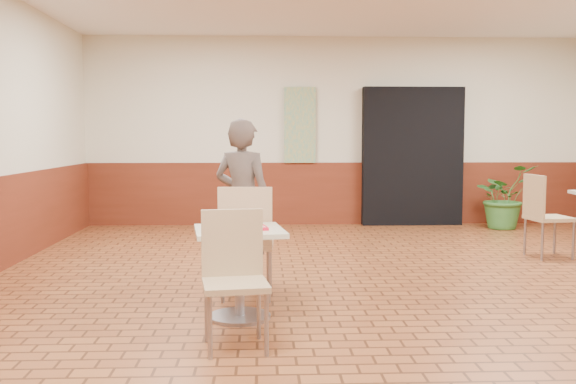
{
  "coord_description": "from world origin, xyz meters",
  "views": [
    {
      "loc": [
        -1.22,
        -5.29,
        1.43
      ],
      "look_at": [
        -0.99,
        0.15,
        0.95
      ],
      "focal_mm": 40.0,
      "sensor_mm": 36.0,
      "label": 1
    }
  ],
  "objects_px": {
    "main_table": "(239,258)",
    "ring_donut": "(224,222)",
    "chair_second_left": "(543,211)",
    "chair_main_back": "(246,236)",
    "serving_tray": "(239,227)",
    "chair_main_front": "(234,271)",
    "paper_cup": "(257,217)",
    "customer": "(243,201)",
    "potted_plant": "(504,197)",
    "long_john_donut": "(243,224)"
  },
  "relations": [
    {
      "from": "main_table",
      "to": "long_john_donut",
      "type": "bearing_deg",
      "value": -56.86
    },
    {
      "from": "main_table",
      "to": "serving_tray",
      "type": "relative_size",
      "value": 1.76
    },
    {
      "from": "customer",
      "to": "chair_main_back",
      "type": "bearing_deg",
      "value": 118.39
    },
    {
      "from": "serving_tray",
      "to": "potted_plant",
      "type": "xyz_separation_m",
      "value": [
        3.91,
        4.75,
        -0.23
      ]
    },
    {
      "from": "main_table",
      "to": "customer",
      "type": "bearing_deg",
      "value": 90.39
    },
    {
      "from": "chair_main_front",
      "to": "customer",
      "type": "bearing_deg",
      "value": 81.7
    },
    {
      "from": "potted_plant",
      "to": "long_john_donut",
      "type": "bearing_deg",
      "value": -129.01
    },
    {
      "from": "long_john_donut",
      "to": "potted_plant",
      "type": "distance_m",
      "value": 6.17
    },
    {
      "from": "chair_main_front",
      "to": "chair_main_back",
      "type": "height_order",
      "value": "chair_main_back"
    },
    {
      "from": "chair_main_front",
      "to": "chair_second_left",
      "type": "xyz_separation_m",
      "value": [
        3.49,
        3.04,
        0.03
      ]
    },
    {
      "from": "ring_donut",
      "to": "chair_main_front",
      "type": "bearing_deg",
      "value": -81.61
    },
    {
      "from": "chair_main_front",
      "to": "chair_second_left",
      "type": "relative_size",
      "value": 0.94
    },
    {
      "from": "serving_tray",
      "to": "paper_cup",
      "type": "height_order",
      "value": "paper_cup"
    },
    {
      "from": "chair_main_front",
      "to": "paper_cup",
      "type": "height_order",
      "value": "chair_main_front"
    },
    {
      "from": "serving_tray",
      "to": "potted_plant",
      "type": "distance_m",
      "value": 6.16
    },
    {
      "from": "chair_main_front",
      "to": "chair_main_back",
      "type": "distance_m",
      "value": 1.23
    },
    {
      "from": "serving_tray",
      "to": "paper_cup",
      "type": "distance_m",
      "value": 0.18
    },
    {
      "from": "main_table",
      "to": "paper_cup",
      "type": "xyz_separation_m",
      "value": [
        0.13,
        0.1,
        0.31
      ]
    },
    {
      "from": "ring_donut",
      "to": "paper_cup",
      "type": "bearing_deg",
      "value": 0.63
    },
    {
      "from": "main_table",
      "to": "chair_main_front",
      "type": "relative_size",
      "value": 0.77
    },
    {
      "from": "main_table",
      "to": "potted_plant",
      "type": "height_order",
      "value": "potted_plant"
    },
    {
      "from": "main_table",
      "to": "potted_plant",
      "type": "distance_m",
      "value": 6.15
    },
    {
      "from": "long_john_donut",
      "to": "paper_cup",
      "type": "height_order",
      "value": "paper_cup"
    },
    {
      "from": "customer",
      "to": "long_john_donut",
      "type": "xyz_separation_m",
      "value": [
        0.04,
        -1.32,
        -0.04
      ]
    },
    {
      "from": "chair_second_left",
      "to": "ring_donut",
      "type": "bearing_deg",
      "value": 116.31
    },
    {
      "from": "chair_main_back",
      "to": "potted_plant",
      "type": "height_order",
      "value": "chair_main_back"
    },
    {
      "from": "main_table",
      "to": "ring_donut",
      "type": "distance_m",
      "value": 0.31
    },
    {
      "from": "chair_main_front",
      "to": "chair_main_back",
      "type": "relative_size",
      "value": 0.92
    },
    {
      "from": "chair_main_back",
      "to": "customer",
      "type": "relative_size",
      "value": 0.63
    },
    {
      "from": "customer",
      "to": "potted_plant",
      "type": "distance_m",
      "value": 5.25
    },
    {
      "from": "main_table",
      "to": "chair_main_front",
      "type": "bearing_deg",
      "value": -91.26
    },
    {
      "from": "long_john_donut",
      "to": "chair_second_left",
      "type": "height_order",
      "value": "chair_second_left"
    },
    {
      "from": "chair_main_back",
      "to": "potted_plant",
      "type": "bearing_deg",
      "value": -130.22
    },
    {
      "from": "chair_second_left",
      "to": "potted_plant",
      "type": "height_order",
      "value": "potted_plant"
    },
    {
      "from": "long_john_donut",
      "to": "potted_plant",
      "type": "bearing_deg",
      "value": 50.99
    },
    {
      "from": "ring_donut",
      "to": "paper_cup",
      "type": "relative_size",
      "value": 0.95
    },
    {
      "from": "chair_main_back",
      "to": "paper_cup",
      "type": "xyz_separation_m",
      "value": [
        0.09,
        -0.48,
        0.23
      ]
    },
    {
      "from": "potted_plant",
      "to": "ring_donut",
      "type": "bearing_deg",
      "value": -130.93
    },
    {
      "from": "paper_cup",
      "to": "long_john_donut",
      "type": "bearing_deg",
      "value": -126.35
    },
    {
      "from": "main_table",
      "to": "chair_second_left",
      "type": "relative_size",
      "value": 0.73
    },
    {
      "from": "main_table",
      "to": "serving_tray",
      "type": "distance_m",
      "value": 0.24
    },
    {
      "from": "chair_main_front",
      "to": "chair_second_left",
      "type": "distance_m",
      "value": 4.63
    },
    {
      "from": "customer",
      "to": "paper_cup",
      "type": "distance_m",
      "value": 1.18
    },
    {
      "from": "potted_plant",
      "to": "chair_second_left",
      "type": "bearing_deg",
      "value": -100.43
    },
    {
      "from": "serving_tray",
      "to": "customer",
      "type": "bearing_deg",
      "value": 90.39
    },
    {
      "from": "chair_second_left",
      "to": "chair_main_back",
      "type": "bearing_deg",
      "value": 111.61
    },
    {
      "from": "customer",
      "to": "chair_second_left",
      "type": "height_order",
      "value": "customer"
    },
    {
      "from": "ring_donut",
      "to": "chair_second_left",
      "type": "distance_m",
      "value": 4.28
    },
    {
      "from": "chair_main_front",
      "to": "chair_second_left",
      "type": "bearing_deg",
      "value": 32.91
    },
    {
      "from": "chair_main_front",
      "to": "customer",
      "type": "height_order",
      "value": "customer"
    }
  ]
}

